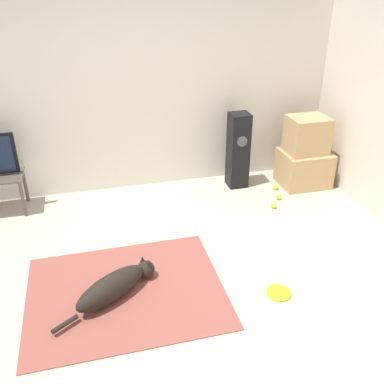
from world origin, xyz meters
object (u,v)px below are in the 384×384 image
object	(u,v)px
cardboard_box_lower	(304,168)
cardboard_box_upper	(307,135)
dog	(115,286)
tennis_ball_near_speaker	(276,187)
tennis_ball_by_boxes	(274,206)
tennis_ball_loose_on_carpet	(279,197)
frisbee	(279,293)
floor_speaker	(238,151)

from	to	relation	value
cardboard_box_lower	cardboard_box_upper	bearing A→B (deg)	157.25
dog	tennis_ball_near_speaker	distance (m)	2.59
dog	tennis_ball_near_speaker	size ratio (longest dim) A/B	13.31
cardboard_box_lower	tennis_ball_near_speaker	world-z (taller)	cardboard_box_lower
dog	tennis_ball_by_boxes	distance (m)	2.18
cardboard_box_upper	tennis_ball_loose_on_carpet	bearing A→B (deg)	-145.43
frisbee	tennis_ball_near_speaker	size ratio (longest dim) A/B	3.24
floor_speaker	tennis_ball_near_speaker	bearing A→B (deg)	-29.84
frisbee	cardboard_box_lower	distance (m)	2.20
tennis_ball_near_speaker	tennis_ball_loose_on_carpet	bearing A→B (deg)	-106.60
cardboard_box_lower	floor_speaker	size ratio (longest dim) A/B	0.63
floor_speaker	tennis_ball_loose_on_carpet	size ratio (longest dim) A/B	14.23
dog	tennis_ball_loose_on_carpet	distance (m)	2.40
cardboard_box_upper	floor_speaker	distance (m)	0.85
cardboard_box_upper	tennis_ball_near_speaker	bearing A→B (deg)	-170.02
dog	tennis_ball_near_speaker	world-z (taller)	dog
floor_speaker	tennis_ball_by_boxes	size ratio (longest dim) A/B	14.23
tennis_ball_near_speaker	tennis_ball_by_boxes	bearing A→B (deg)	-117.10
frisbee	cardboard_box_upper	distance (m)	2.28
cardboard_box_upper	tennis_ball_loose_on_carpet	distance (m)	0.84
cardboard_box_lower	frisbee	bearing A→B (deg)	-122.45
dog	floor_speaker	bearing A→B (deg)	45.58
tennis_ball_by_boxes	frisbee	bearing A→B (deg)	-112.50
tennis_ball_near_speaker	floor_speaker	bearing A→B (deg)	150.16
dog	tennis_ball_loose_on_carpet	size ratio (longest dim) A/B	13.31
tennis_ball_by_boxes	tennis_ball_near_speaker	distance (m)	0.48
cardboard_box_upper	tennis_ball_loose_on_carpet	size ratio (longest dim) A/B	7.05
dog	tennis_ball_loose_on_carpet	bearing A→B (deg)	31.06
tennis_ball_by_boxes	cardboard_box_lower	bearing A→B (deg)	38.64
tennis_ball_loose_on_carpet	dog	bearing A→B (deg)	-148.94
dog	tennis_ball_by_boxes	xyz separation A→B (m)	(1.91, 1.05, -0.09)
dog	floor_speaker	world-z (taller)	floor_speaker
cardboard_box_lower	tennis_ball_near_speaker	size ratio (longest dim) A/B	8.91
cardboard_box_upper	tennis_ball_near_speaker	world-z (taller)	cardboard_box_upper
cardboard_box_lower	tennis_ball_by_boxes	xyz separation A→B (m)	(-0.61, -0.49, -0.19)
dog	cardboard_box_lower	world-z (taller)	cardboard_box_lower
frisbee	tennis_ball_loose_on_carpet	world-z (taller)	tennis_ball_loose_on_carpet
cardboard_box_upper	floor_speaker	xyz separation A→B (m)	(-0.81, 0.18, -0.19)
floor_speaker	dog	bearing A→B (deg)	-134.42
frisbee	tennis_ball_by_boxes	bearing A→B (deg)	67.50
frisbee	floor_speaker	bearing A→B (deg)	80.21
floor_speaker	tennis_ball_by_boxes	bearing A→B (deg)	-72.56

